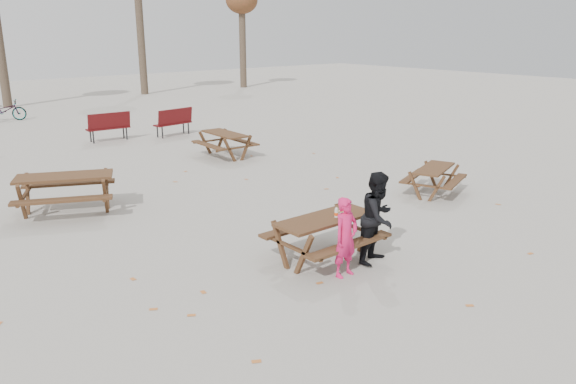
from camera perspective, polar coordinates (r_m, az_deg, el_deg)
ground at (r=9.88m, az=3.73°, el=-6.84°), size 80.00×80.00×0.00m
main_picnic_table at (r=9.67m, az=3.80°, el=-3.64°), size 1.80×1.45×0.78m
food_tray at (r=9.77m, az=5.38°, el=-2.17°), size 0.18×0.11×0.03m
bread_roll at (r=9.76m, az=5.39°, el=-1.94°), size 0.14×0.06×0.05m
soda_bottle at (r=9.60m, az=4.93°, el=-2.16°), size 0.07×0.07×0.17m
child at (r=9.06m, az=5.89°, el=-4.60°), size 0.50×0.34×1.32m
adult at (r=9.64m, az=9.17°, el=-2.57°), size 0.91×0.79×1.59m
picnic_table_east at (r=14.01m, az=14.56°, el=1.12°), size 1.87×1.69×0.66m
picnic_table_north at (r=13.02m, az=-21.62°, el=-0.24°), size 2.47×2.29×0.85m
picnic_table_far at (r=17.63m, az=-6.40°, el=4.78°), size 1.47×1.80×0.76m
park_bench_row at (r=19.64m, az=-24.90°, el=4.96°), size 12.19×1.41×1.03m
fallen_leaves at (r=11.97m, az=-2.75°, el=-2.59°), size 11.00×11.00×0.01m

